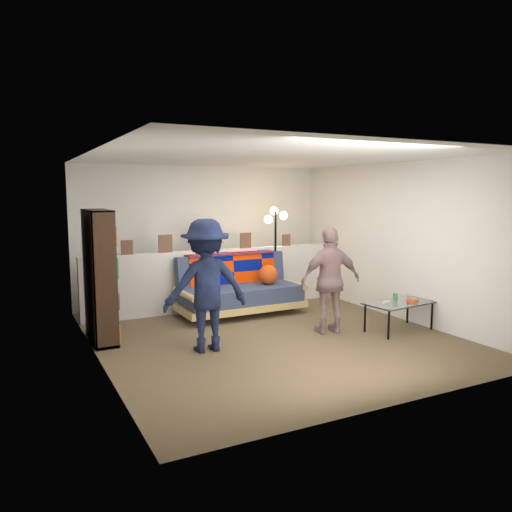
{
  "coord_description": "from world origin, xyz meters",
  "views": [
    {
      "loc": [
        -3.15,
        -5.82,
        1.95
      ],
      "look_at": [
        0.0,
        0.4,
        1.05
      ],
      "focal_mm": 35.0,
      "sensor_mm": 36.0,
      "label": 1
    }
  ],
  "objects_px": {
    "coffee_table": "(399,304)",
    "person_right": "(331,280)",
    "floor_lamp": "(275,236)",
    "bookshelf": "(100,281)",
    "futon_sofa": "(240,289)",
    "person_left": "(206,285)"
  },
  "relations": [
    {
      "from": "person_left",
      "to": "floor_lamp",
      "type": "bearing_deg",
      "value": -133.76
    },
    {
      "from": "bookshelf",
      "to": "coffee_table",
      "type": "xyz_separation_m",
      "value": [
        3.83,
        -1.4,
        -0.42
      ]
    },
    {
      "from": "bookshelf",
      "to": "person_left",
      "type": "relative_size",
      "value": 1.06
    },
    {
      "from": "bookshelf",
      "to": "person_left",
      "type": "height_order",
      "value": "bookshelf"
    },
    {
      "from": "person_right",
      "to": "floor_lamp",
      "type": "bearing_deg",
      "value": -84.96
    },
    {
      "from": "futon_sofa",
      "to": "person_left",
      "type": "distance_m",
      "value": 1.94
    },
    {
      "from": "bookshelf",
      "to": "person_right",
      "type": "xyz_separation_m",
      "value": [
        2.91,
        -1.03,
        -0.07
      ]
    },
    {
      "from": "floor_lamp",
      "to": "bookshelf",
      "type": "bearing_deg",
      "value": -164.61
    },
    {
      "from": "futon_sofa",
      "to": "person_right",
      "type": "distance_m",
      "value": 1.72
    },
    {
      "from": "person_right",
      "to": "bookshelf",
      "type": "bearing_deg",
      "value": -9.28
    },
    {
      "from": "bookshelf",
      "to": "futon_sofa",
      "type": "bearing_deg",
      "value": 12.99
    },
    {
      "from": "bookshelf",
      "to": "person_right",
      "type": "relative_size",
      "value": 1.17
    },
    {
      "from": "floor_lamp",
      "to": "person_right",
      "type": "xyz_separation_m",
      "value": [
        -0.17,
        -1.88,
        -0.46
      ]
    },
    {
      "from": "bookshelf",
      "to": "floor_lamp",
      "type": "height_order",
      "value": "bookshelf"
    },
    {
      "from": "futon_sofa",
      "to": "floor_lamp",
      "type": "bearing_deg",
      "value": 21.61
    },
    {
      "from": "coffee_table",
      "to": "person_left",
      "type": "distance_m",
      "value": 2.8
    },
    {
      "from": "futon_sofa",
      "to": "coffee_table",
      "type": "distance_m",
      "value": 2.49
    },
    {
      "from": "coffee_table",
      "to": "person_right",
      "type": "relative_size",
      "value": 0.7
    },
    {
      "from": "futon_sofa",
      "to": "bookshelf",
      "type": "bearing_deg",
      "value": -167.01
    },
    {
      "from": "bookshelf",
      "to": "coffee_table",
      "type": "height_order",
      "value": "bookshelf"
    },
    {
      "from": "coffee_table",
      "to": "person_right",
      "type": "distance_m",
      "value": 1.05
    },
    {
      "from": "bookshelf",
      "to": "coffee_table",
      "type": "relative_size",
      "value": 1.67
    }
  ]
}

